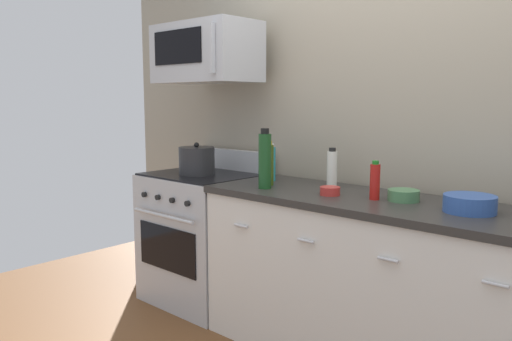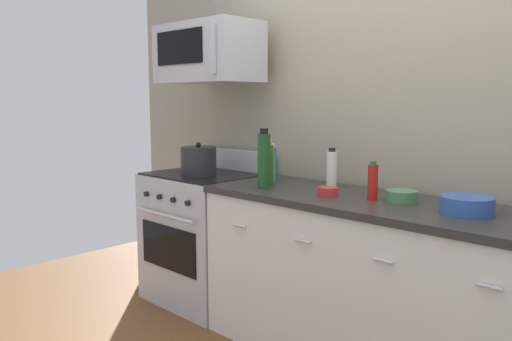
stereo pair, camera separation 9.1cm
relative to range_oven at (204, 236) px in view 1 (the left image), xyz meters
The scene contains 13 objects.
back_wall 1.68m from the range_oven, 16.47° to the left, with size 5.09×0.10×2.70m, color #9E937F.
counter_unit 1.38m from the range_oven, ahead, with size 2.00×0.66×0.92m.
range_oven is the anchor object (origin of this frame).
microwave 1.28m from the range_oven, 89.71° to the left, with size 0.74×0.44×0.40m.
bottle_wine_green 0.96m from the range_oven, 11.99° to the right, with size 0.08×0.08×0.35m.
bottle_hot_sauce_red 1.47m from the range_oven, ahead, with size 0.05×0.05×0.20m.
bottle_olive_oil 0.87m from the range_oven, ahead, with size 0.06×0.06×0.27m.
bottle_vinegar_white 1.14m from the range_oven, ahead, with size 0.06×0.06×0.23m.
bottle_dish_soap 0.79m from the range_oven, ahead, with size 0.06×0.06×0.24m.
bowl_blue_mixing 1.90m from the range_oven, ahead, with size 0.24×0.24×0.08m.
bowl_green_glaze 1.56m from the range_oven, ahead, with size 0.16×0.16×0.06m.
bowl_red_small 1.21m from the range_oven, ahead, with size 0.11×0.11×0.05m.
stockpot 0.55m from the range_oven, 90.00° to the right, with size 0.25×0.25×0.22m.
Camera 1 is at (1.29, -2.36, 1.44)m, focal length 35.88 mm.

